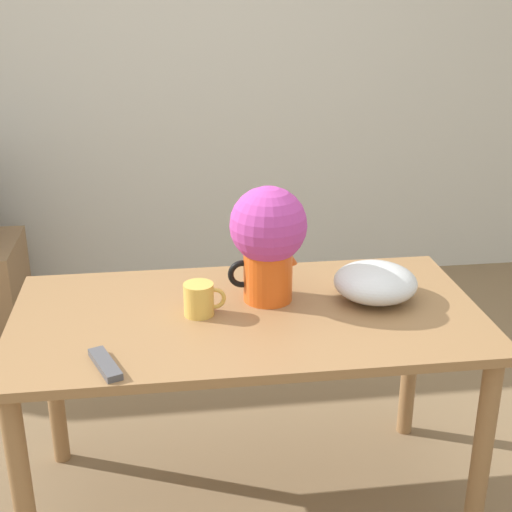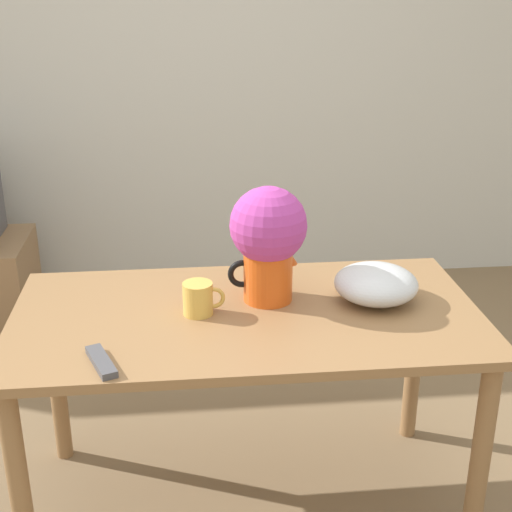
{
  "view_description": "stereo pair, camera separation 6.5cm",
  "coord_description": "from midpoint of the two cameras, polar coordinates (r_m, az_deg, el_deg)",
  "views": [
    {
      "loc": [
        -0.15,
        -1.88,
        1.72
      ],
      "look_at": [
        0.12,
        0.2,
        0.89
      ],
      "focal_mm": 50.0,
      "sensor_mm": 36.0,
      "label": 1
    },
    {
      "loc": [
        -0.09,
        -1.89,
        1.72
      ],
      "look_at": [
        0.12,
        0.2,
        0.89
      ],
      "focal_mm": 50.0,
      "sensor_mm": 36.0,
      "label": 2
    }
  ],
  "objects": [
    {
      "name": "remote_control",
      "position": [
        1.98,
        -12.91,
        -8.44
      ],
      "size": [
        0.1,
        0.18,
        0.02
      ],
      "color": "#4C4C51",
      "rests_on": "table"
    },
    {
      "name": "table",
      "position": [
        2.28,
        -1.51,
        -6.76
      ],
      "size": [
        1.47,
        0.76,
        0.73
      ],
      "color": "olive",
      "rests_on": "ground_plane"
    },
    {
      "name": "flower_vase",
      "position": [
        2.24,
        0.14,
        1.53
      ],
      "size": [
        0.25,
        0.25,
        0.38
      ],
      "color": "#E05619",
      "rests_on": "table"
    },
    {
      "name": "white_bowl",
      "position": [
        2.33,
        8.73,
        -2.09
      ],
      "size": [
        0.27,
        0.27,
        0.12
      ],
      "color": "silver",
      "rests_on": "table"
    },
    {
      "name": "wall_back",
      "position": [
        4.01,
        -6.06,
        15.59
      ],
      "size": [
        8.0,
        0.05,
        2.6
      ],
      "color": "silver",
      "rests_on": "ground_plane"
    },
    {
      "name": "coffee_mug",
      "position": [
        2.21,
        -5.36,
        -3.47
      ],
      "size": [
        0.13,
        0.09,
        0.1
      ],
      "color": "gold",
      "rests_on": "table"
    }
  ]
}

